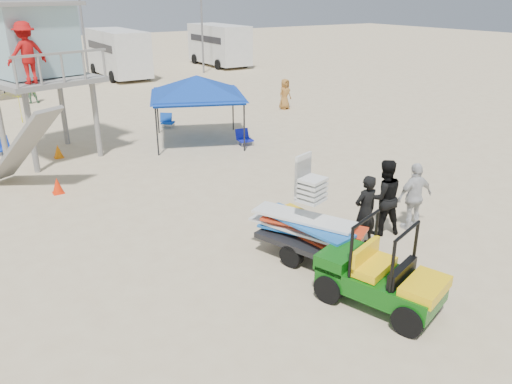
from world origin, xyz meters
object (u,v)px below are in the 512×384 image
utility_cart (382,270)px  lifeguard_tower (33,47)px  man_left (365,211)px  canopy_blue (196,79)px  surf_trailer (306,222)px

utility_cart → lifeguard_tower: lifeguard_tower is taller
lifeguard_tower → man_left: bearing=-66.9°
man_left → canopy_blue: size_ratio=0.40×
surf_trailer → canopy_blue: 10.36m
utility_cart → man_left: bearing=53.2°
utility_cart → canopy_blue: canopy_blue is taller
canopy_blue → utility_cart: bearing=-100.3°
lifeguard_tower → canopy_blue: 5.89m
man_left → lifeguard_tower: lifeguard_tower is taller
utility_cart → lifeguard_tower: bearing=104.0°
surf_trailer → canopy_blue: (2.23, 9.98, 1.65)m
surf_trailer → lifeguard_tower: lifeguard_tower is taller
surf_trailer → man_left: (1.52, -0.30, 0.01)m
utility_cart → man_left: man_left is taller
canopy_blue → lifeguard_tower: bearing=168.0°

